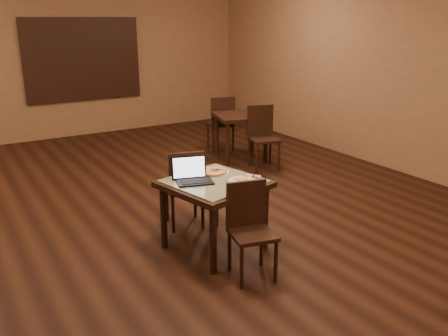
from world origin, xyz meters
TOP-DOWN VIEW (x-y plane):
  - ground at (0.00, 0.00)m, footprint 10.00×10.00m
  - wall_back at (0.00, 5.00)m, footprint 8.00×0.02m
  - wall_right at (4.00, 0.00)m, footprint 0.02×10.00m
  - mural at (0.50, 4.96)m, footprint 2.34×0.05m
  - tiled_table at (0.12, -0.88)m, footprint 1.10×1.10m
  - chair_main_near at (0.14, -1.50)m, footprint 0.47×0.47m
  - chair_main_far at (0.10, -0.26)m, footprint 0.50×0.50m
  - laptop at (-0.08, -0.77)m, footprint 0.42×0.38m
  - plate at (0.34, -1.06)m, footprint 0.28×0.28m
  - pizza_slice at (0.34, -1.06)m, footprint 0.23×0.23m
  - pizza_pan at (0.24, -0.64)m, footprint 0.37×0.37m
  - pizza_whole at (0.24, -0.64)m, footprint 0.32×0.32m
  - spatula at (0.26, -0.66)m, footprint 0.20×0.23m
  - napkin_roll at (0.52, -1.02)m, footprint 0.12×0.14m
  - other_table_a at (2.22, 1.78)m, footprint 1.03×1.03m
  - other_table_a_chair_near at (2.25, 1.19)m, footprint 0.54×0.54m
  - other_table_a_chair_far at (2.20, 2.38)m, footprint 0.54×0.54m

SIDE VIEW (x-z plane):
  - ground at x=0.00m, z-range 0.00..0.00m
  - chair_main_near at x=0.14m, z-range 0.06..0.97m
  - chair_main_far at x=0.10m, z-range 0.06..1.01m
  - other_table_a_chair_near at x=2.25m, z-range 0.07..1.08m
  - other_table_a_chair_far at x=2.20m, z-range 0.07..1.08m
  - other_table_a at x=2.22m, z-range 0.26..1.04m
  - tiled_table at x=0.12m, z-range 0.28..1.04m
  - pizza_pan at x=0.24m, z-range 0.76..0.77m
  - plate at x=0.34m, z-range 0.76..0.78m
  - napkin_roll at x=0.52m, z-range 0.76..0.80m
  - pizza_whole at x=0.24m, z-range 0.77..0.79m
  - pizza_slice at x=0.34m, z-range 0.78..0.79m
  - spatula at x=0.26m, z-range 0.79..0.79m
  - laptop at x=-0.08m, z-range 0.70..0.95m
  - wall_back at x=0.00m, z-range 0.00..3.00m
  - wall_right at x=4.00m, z-range 0.00..3.00m
  - mural at x=0.50m, z-range 0.73..2.37m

